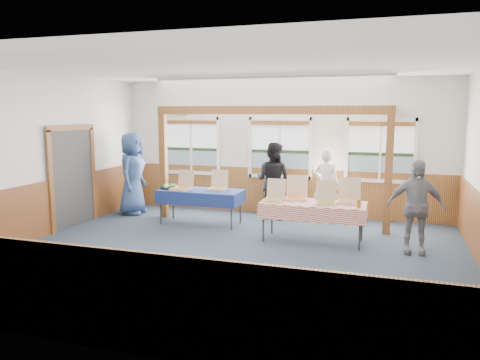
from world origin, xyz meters
name	(u,v)px	position (x,y,z in m)	size (l,w,h in m)	color
floor	(234,255)	(0.00, 0.00, 0.00)	(8.00, 8.00, 0.00)	#252F3D
ceiling	(233,66)	(0.00, 0.00, 3.20)	(8.00, 8.00, 0.00)	white
wall_back	(280,148)	(0.00, 3.50, 1.60)	(8.00, 8.00, 0.00)	silver
wall_front	(120,201)	(0.00, -3.50, 1.60)	(8.00, 8.00, 0.00)	silver
wall_left	(39,156)	(-4.00, 0.00, 1.60)	(8.00, 8.00, 0.00)	silver
wainscot_back	(280,191)	(0.00, 3.48, 0.55)	(7.98, 0.05, 1.10)	brown
wainscot_front	(125,302)	(0.00, -3.48, 0.55)	(7.98, 0.05, 1.10)	brown
wainscot_left	(44,209)	(-3.98, 0.00, 0.55)	(0.05, 6.98, 1.10)	brown
cased_opening	(72,178)	(-3.96, 0.90, 1.05)	(0.06, 1.30, 2.10)	#343434
window_left	(191,142)	(-2.30, 3.46, 1.68)	(1.56, 0.10, 1.46)	white
window_mid	(280,144)	(0.00, 3.46, 1.68)	(1.56, 0.10, 1.46)	white
window_right	(381,147)	(2.30, 3.46, 1.68)	(1.56, 0.10, 1.46)	white
post_left	(164,166)	(-2.50, 2.30, 1.20)	(0.15, 0.15, 2.40)	#593213
post_right	(389,175)	(2.50, 2.30, 1.20)	(0.15, 0.15, 2.40)	#593213
cross_beam	(268,110)	(0.00, 2.30, 2.49)	(5.15, 0.18, 0.18)	#593213
table_left	(200,193)	(-1.42, 1.91, 0.70)	(1.93, 1.12, 0.76)	#343434
table_right	(313,205)	(1.17, 1.27, 0.70)	(2.10, 1.32, 0.76)	#343434
pizza_box_a	(182,187)	(-1.81, 1.80, 0.82)	(0.43, 0.51, 0.42)	tan
pizza_box_b	(218,187)	(-1.07, 2.07, 0.82)	(0.43, 0.50, 0.41)	tan
pizza_box_c	(274,198)	(0.42, 1.17, 0.82)	(0.39, 0.47, 0.41)	tan
pizza_box_d	(297,196)	(0.81, 1.46, 0.82)	(0.49, 0.57, 0.45)	tan
pizza_box_e	(326,201)	(1.41, 1.19, 0.82)	(0.44, 0.51, 0.41)	tan
pizza_box_f	(349,200)	(1.81, 1.41, 0.83)	(0.44, 0.53, 0.45)	tan
veggie_tray	(169,187)	(-2.17, 1.91, 0.79)	(0.42, 0.42, 0.09)	black
drink_glass	(359,204)	(2.02, 1.02, 0.83)	(0.07, 0.07, 0.15)	#946618
woman_white	(326,185)	(1.16, 3.10, 0.82)	(0.60, 0.39, 1.64)	silver
woman_black	(273,180)	(-0.04, 2.98, 0.88)	(0.86, 0.67, 1.76)	black
man_blue	(132,173)	(-3.38, 2.36, 0.98)	(0.96, 0.63, 1.97)	#314A7B
person_grey	(415,207)	(2.97, 1.08, 0.83)	(0.97, 0.40, 1.65)	gray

